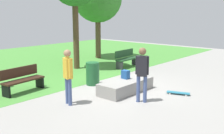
{
  "coord_description": "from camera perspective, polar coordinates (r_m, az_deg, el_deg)",
  "views": [
    {
      "loc": [
        -7.75,
        -6.27,
        2.86
      ],
      "look_at": [
        -0.24,
        0.21,
        0.84
      ],
      "focal_mm": 43.07,
      "sensor_mm": 36.0,
      "label": 1
    }
  ],
  "objects": [
    {
      "name": "ground_plane",
      "position": [
        10.37,
        1.76,
        -4.51
      ],
      "size": [
        28.0,
        28.0,
        0.0
      ],
      "primitive_type": "plane",
      "color": "gray"
    },
    {
      "name": "grass_lawn",
      "position": [
        16.23,
        -19.85,
        0.68
      ],
      "size": [
        26.6,
        12.6,
        0.01
      ],
      "primitive_type": "cube",
      "color": "#478C38",
      "rests_on": "ground_plane"
    },
    {
      "name": "concrete_ledge",
      "position": [
        9.85,
        3.0,
        -4.07
      ],
      "size": [
        2.25,
        0.91,
        0.44
      ],
      "primitive_type": "cube",
      "color": "gray",
      "rests_on": "ground_plane"
    },
    {
      "name": "backpack_on_ledge",
      "position": [
        10.01,
        2.88,
        -1.59
      ],
      "size": [
        0.21,
        0.29,
        0.32
      ],
      "primitive_type": "cube",
      "rotation": [
        0.0,
        0.0,
        1.53
      ],
      "color": "#1E4C8C",
      "rests_on": "concrete_ledge"
    },
    {
      "name": "skater_performing_trick",
      "position": [
        8.59,
        6.4,
        -0.72
      ],
      "size": [
        0.33,
        0.39,
        1.78
      ],
      "color": "#3F5184",
      "rests_on": "ground_plane"
    },
    {
      "name": "skater_watching",
      "position": [
        8.43,
        -9.34,
        -1.18
      ],
      "size": [
        0.29,
        0.41,
        1.75
      ],
      "color": "#3F5184",
      "rests_on": "ground_plane"
    },
    {
      "name": "skateboard_by_ledge",
      "position": [
        9.86,
        13.89,
        -5.33
      ],
      "size": [
        0.45,
        0.82,
        0.08
      ],
      "color": "teal",
      "rests_on": "ground_plane"
    },
    {
      "name": "park_bench_near_path",
      "position": [
        14.27,
        3.11,
        1.89
      ],
      "size": [
        1.63,
        0.57,
        0.91
      ],
      "color": "#1E4223",
      "rests_on": "ground_plane"
    },
    {
      "name": "park_bench_center_lawn",
      "position": [
        10.3,
        -18.52,
        -2.46
      ],
      "size": [
        1.64,
        0.65,
        0.91
      ],
      "color": "#331E14",
      "rests_on": "ground_plane"
    },
    {
      "name": "trash_bin",
      "position": [
        10.78,
        -4.13,
        -1.41
      ],
      "size": [
        0.53,
        0.53,
        0.91
      ],
      "primitive_type": "cylinder",
      "color": "#1E592D",
      "rests_on": "ground_plane"
    }
  ]
}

